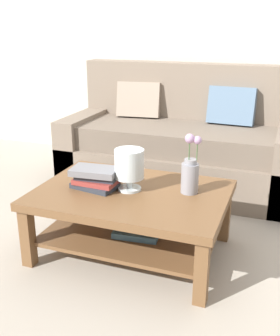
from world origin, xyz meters
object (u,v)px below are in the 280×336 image
object	(u,v)px
couch	(181,145)
glass_hurricane_vase	(129,165)
flower_pitcher	(190,172)
coffee_table	(132,208)
book_stack_main	(96,178)

from	to	relation	value
couch	glass_hurricane_vase	distance (m)	1.28
couch	glass_hurricane_vase	bearing A→B (deg)	-89.59
couch	flower_pitcher	world-z (taller)	couch
coffee_table	flower_pitcher	xyz separation A→B (m)	(0.34, 0.10, 0.25)
coffee_table	glass_hurricane_vase	xyz separation A→B (m)	(-0.02, 0.02, 0.27)
couch	glass_hurricane_vase	size ratio (longest dim) A/B	7.79
couch	flower_pitcher	distance (m)	1.25
book_stack_main	flower_pitcher	size ratio (longest dim) A/B	0.80
glass_hurricane_vase	couch	bearing A→B (deg)	90.41
book_stack_main	glass_hurricane_vase	world-z (taller)	glass_hurricane_vase
couch	book_stack_main	size ratio (longest dim) A/B	6.77
coffee_table	flower_pitcher	distance (m)	0.43
book_stack_main	flower_pitcher	bearing A→B (deg)	12.51
flower_pitcher	glass_hurricane_vase	bearing A→B (deg)	-166.38
glass_hurricane_vase	flower_pitcher	xyz separation A→B (m)	(0.36, 0.09, -0.02)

